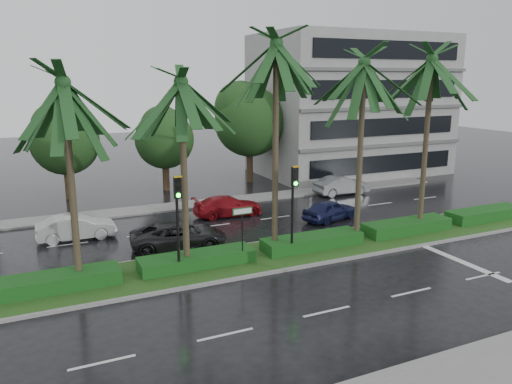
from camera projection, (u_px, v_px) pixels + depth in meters
name	position (u px, v px, depth m)	size (l,w,h in m)	color
ground	(267.00, 266.00, 22.76)	(120.00, 120.00, 0.00)	black
far_sidewalk	(188.00, 205.00, 33.35)	(40.00, 2.00, 0.12)	slate
median	(258.00, 257.00, 23.62)	(36.00, 4.00, 0.15)	gray
hedge	(258.00, 250.00, 23.54)	(35.20, 1.40, 0.60)	#134317
lane_markings	(328.00, 259.00, 23.62)	(34.00, 13.06, 0.01)	silver
palm_row	(231.00, 82.00, 21.30)	(26.30, 4.20, 10.52)	#3A2E21
signal_median_left	(178.00, 211.00, 20.71)	(0.34, 0.42, 4.36)	black
signal_median_right	(294.00, 198.00, 22.96)	(0.34, 0.42, 4.36)	black
street_sign	(242.00, 221.00, 22.29)	(0.95, 0.09, 2.60)	black
bg_trees	(195.00, 127.00, 38.23)	(32.88, 5.65, 8.16)	#3C2C1B
building	(350.00, 105.00, 44.29)	(16.00, 10.00, 12.00)	gray
car_white	(76.00, 227.00, 26.37)	(4.04, 1.41, 1.33)	#BCBCBC
car_darkgrey	(179.00, 236.00, 24.96)	(4.78, 2.20, 1.33)	black
car_red	(228.00, 206.00, 30.90)	(4.32, 1.76, 1.25)	maroon
car_blue	(330.00, 210.00, 29.92)	(3.68, 1.48, 1.25)	#171D47
car_grey	(342.00, 185.00, 36.49)	(4.17, 1.45, 1.37)	#5A5D5F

